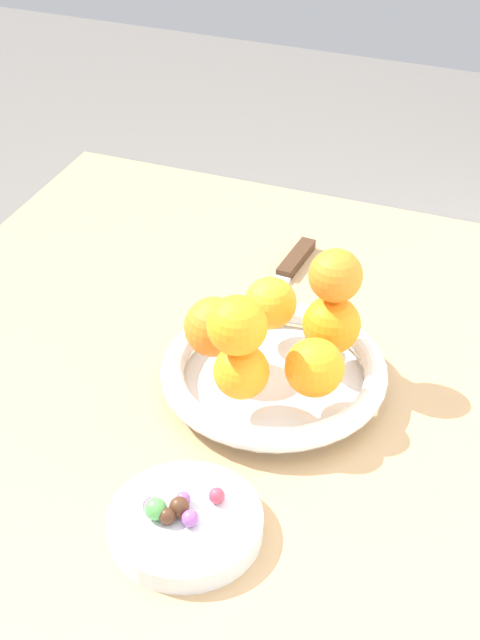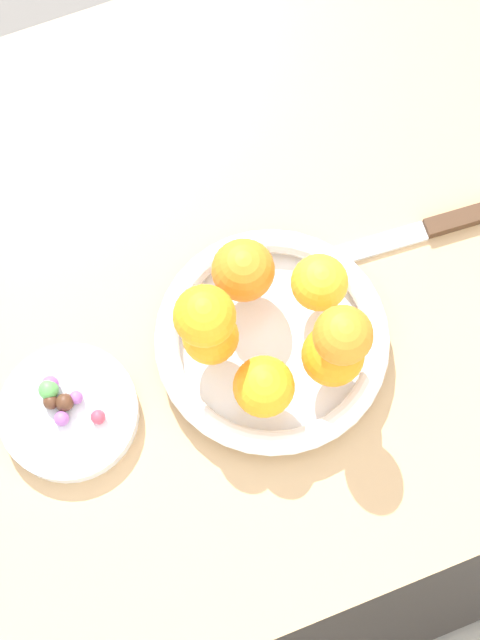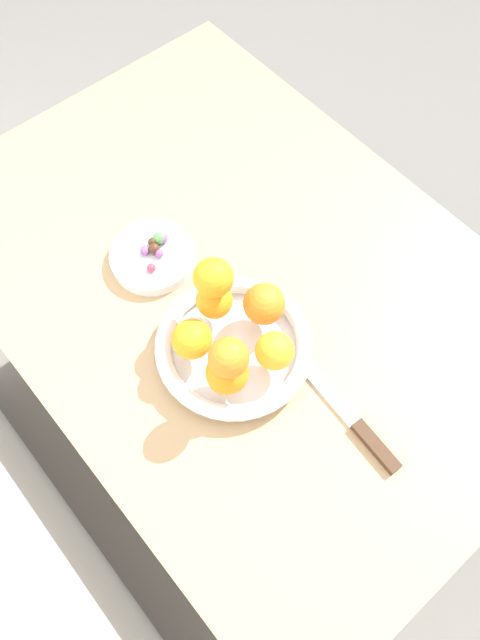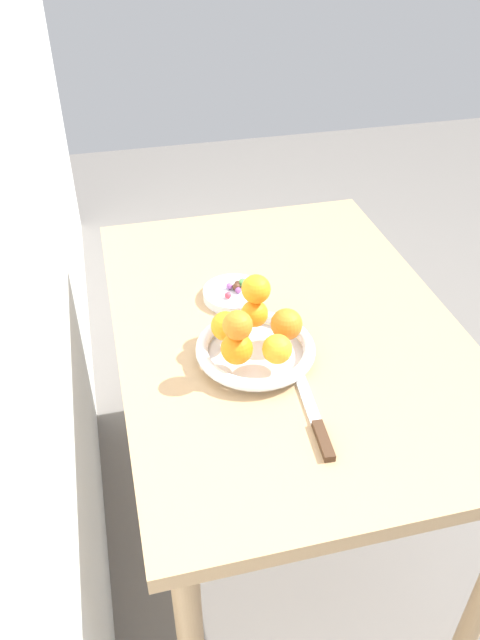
% 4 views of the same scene
% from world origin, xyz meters
% --- Properties ---
extents(ground_plane, '(6.00, 6.00, 0.00)m').
position_xyz_m(ground_plane, '(0.00, 0.00, 0.00)').
color(ground_plane, slate).
extents(dining_table, '(1.10, 0.76, 0.74)m').
position_xyz_m(dining_table, '(0.00, 0.00, 0.65)').
color(dining_table, tan).
rests_on(dining_table, ground_plane).
extents(fruit_bowl, '(0.25, 0.25, 0.04)m').
position_xyz_m(fruit_bowl, '(-0.10, 0.10, 0.76)').
color(fruit_bowl, silver).
rests_on(fruit_bowl, dining_table).
extents(candy_dish, '(0.15, 0.15, 0.02)m').
position_xyz_m(candy_dish, '(0.12, 0.09, 0.75)').
color(candy_dish, silver).
rests_on(candy_dish, dining_table).
extents(orange_0, '(0.06, 0.06, 0.06)m').
position_xyz_m(orange_0, '(-0.15, 0.15, 0.81)').
color(orange_0, orange).
rests_on(orange_0, fruit_bowl).
extents(orange_1, '(0.06, 0.06, 0.06)m').
position_xyz_m(orange_1, '(-0.17, 0.07, 0.81)').
color(orange_1, orange).
rests_on(orange_1, fruit_bowl).
extents(orange_2, '(0.07, 0.07, 0.07)m').
position_xyz_m(orange_2, '(-0.10, 0.03, 0.81)').
color(orange_2, orange).
rests_on(orange_2, fruit_bowl).
extents(orange_3, '(0.06, 0.06, 0.06)m').
position_xyz_m(orange_3, '(-0.04, 0.08, 0.81)').
color(orange_3, orange).
rests_on(orange_3, fruit_bowl).
extents(orange_4, '(0.06, 0.06, 0.06)m').
position_xyz_m(orange_4, '(-0.07, 0.15, 0.81)').
color(orange_4, orange).
rests_on(orange_4, fruit_bowl).
extents(orange_5, '(0.06, 0.06, 0.06)m').
position_xyz_m(orange_5, '(-0.04, 0.08, 0.87)').
color(orange_5, orange).
rests_on(orange_5, orange_3).
extents(orange_6, '(0.06, 0.06, 0.06)m').
position_xyz_m(orange_6, '(-0.15, 0.15, 0.87)').
color(orange_6, orange).
rests_on(orange_6, orange_0).
extents(candy_ball_0, '(0.02, 0.02, 0.02)m').
position_xyz_m(candy_ball_0, '(0.09, 0.11, 0.77)').
color(candy_ball_0, '#C6384C').
rests_on(candy_ball_0, candy_dish).
extents(candy_ball_1, '(0.02, 0.02, 0.02)m').
position_xyz_m(candy_ball_1, '(0.13, 0.06, 0.77)').
color(candy_ball_1, '#8C4C99').
rests_on(candy_ball_1, candy_dish).
extents(candy_ball_2, '(0.01, 0.01, 0.01)m').
position_xyz_m(candy_ball_2, '(0.11, 0.08, 0.77)').
color(candy_ball_2, '#8C4C99').
rests_on(candy_ball_2, candy_dish).
extents(candy_ball_3, '(0.02, 0.02, 0.02)m').
position_xyz_m(candy_ball_3, '(0.13, 0.08, 0.77)').
color(candy_ball_3, '#472819').
rests_on(candy_ball_3, candy_dish).
extents(candy_ball_4, '(0.02, 0.02, 0.02)m').
position_xyz_m(candy_ball_4, '(0.13, 0.07, 0.77)').
color(candy_ball_4, '#4C9947').
rests_on(candy_ball_4, candy_dish).
extents(candy_ball_5, '(0.02, 0.02, 0.02)m').
position_xyz_m(candy_ball_5, '(0.12, 0.09, 0.77)').
color(candy_ball_5, '#472819').
rests_on(candy_ball_5, candy_dish).
extents(candy_ball_6, '(0.01, 0.01, 0.01)m').
position_xyz_m(candy_ball_6, '(0.12, 0.09, 0.77)').
color(candy_ball_6, '#472819').
rests_on(candy_ball_6, candy_dish).
extents(candy_ball_7, '(0.02, 0.02, 0.02)m').
position_xyz_m(candy_ball_7, '(0.13, 0.10, 0.77)').
color(candy_ball_7, '#8C4C99').
rests_on(candy_ball_7, candy_dish).
extents(knife, '(0.26, 0.04, 0.01)m').
position_xyz_m(knife, '(-0.30, 0.04, 0.75)').
color(knife, '#3F2819').
rests_on(knife, dining_table).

